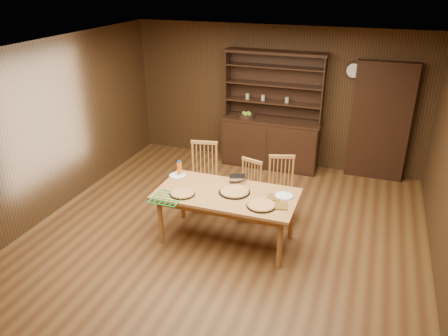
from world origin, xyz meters
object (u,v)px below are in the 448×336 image
at_px(juice_bottle, 179,168).
at_px(china_hutch, 271,136).
at_px(dining_table, 227,198).
at_px(chair_left, 204,173).
at_px(chair_right, 281,186).
at_px(chair_center, 248,187).

bearing_deg(juice_bottle, china_hutch, 72.38).
bearing_deg(china_hutch, dining_table, -88.67).
distance_m(chair_left, juice_bottle, 0.62).
relative_size(chair_right, juice_bottle, 4.44).
relative_size(chair_center, chair_right, 0.92).
distance_m(chair_center, chair_right, 0.49).
bearing_deg(chair_left, chair_center, -16.04).
height_order(dining_table, chair_right, chair_right).
distance_m(china_hutch, juice_bottle, 2.56).
height_order(dining_table, chair_left, chair_left).
height_order(chair_center, juice_bottle, juice_bottle).
distance_m(chair_right, juice_bottle, 1.54).
bearing_deg(china_hutch, juice_bottle, -107.62).
relative_size(dining_table, juice_bottle, 8.49).
distance_m(chair_center, juice_bottle, 1.09).
bearing_deg(china_hutch, chair_right, -71.49).
xyz_separation_m(chair_center, chair_right, (0.47, 0.12, 0.04)).
bearing_deg(chair_right, juice_bottle, -173.66).
bearing_deg(chair_right, china_hutch, 91.83).
relative_size(china_hutch, chair_left, 2.03).
height_order(chair_left, chair_right, chair_left).
bearing_deg(dining_table, china_hutch, 91.33).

